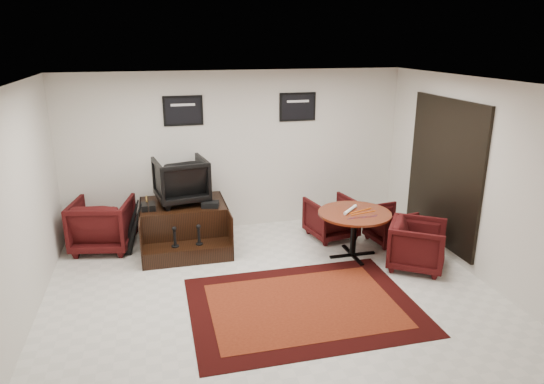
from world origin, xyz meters
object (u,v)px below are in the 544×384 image
(meeting_table, at_px, (354,218))
(table_chair_window, at_px, (390,223))
(shine_podium, at_px, (184,227))
(table_chair_back, at_px, (331,216))
(shine_chair, at_px, (181,178))
(table_chair_corner, at_px, (418,243))
(armchair_side, at_px, (102,222))

(meeting_table, distance_m, table_chair_window, 0.96)
(shine_podium, height_order, table_chair_back, table_chair_back)
(shine_podium, bearing_deg, meeting_table, -22.76)
(shine_chair, bearing_deg, table_chair_back, 161.76)
(table_chair_window, bearing_deg, table_chair_corner, 167.94)
(armchair_side, bearing_deg, shine_chair, -170.38)
(shine_chair, bearing_deg, armchair_side, -11.05)
(shine_podium, distance_m, meeting_table, 2.79)
(shine_podium, xyz_separation_m, table_chair_corner, (3.32, -1.68, 0.07))
(armchair_side, xyz_separation_m, meeting_table, (3.84, -1.25, 0.18))
(shine_chair, height_order, meeting_table, shine_chair)
(shine_podium, height_order, table_chair_corner, table_chair_corner)
(shine_podium, height_order, armchair_side, armchair_side)
(meeting_table, xyz_separation_m, table_chair_corner, (0.77, -0.61, -0.25))
(meeting_table, distance_m, table_chair_back, 0.87)
(table_chair_back, xyz_separation_m, table_chair_corner, (0.83, -1.43, 0.02))
(shine_chair, height_order, armchair_side, shine_chair)
(armchair_side, relative_size, table_chair_window, 1.38)
(table_chair_window, bearing_deg, table_chair_back, 54.31)
(armchair_side, bearing_deg, table_chair_back, -175.13)
(armchair_side, relative_size, table_chair_back, 1.21)
(table_chair_window, xyz_separation_m, table_chair_corner, (-0.06, -0.98, 0.06))
(meeting_table, height_order, table_chair_back, table_chair_back)
(shine_chair, height_order, table_chair_window, shine_chair)
(table_chair_back, distance_m, table_chair_window, 0.99)
(armchair_side, bearing_deg, table_chair_window, -179.34)
(table_chair_back, bearing_deg, table_chair_corner, 109.22)
(meeting_table, relative_size, table_chair_window, 1.68)
(armchair_side, distance_m, table_chair_corner, 4.97)
(armchair_side, distance_m, table_chair_back, 3.81)
(shine_podium, distance_m, table_chair_back, 2.50)
(shine_chair, xyz_separation_m, table_chair_corner, (3.32, -1.82, -0.73))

